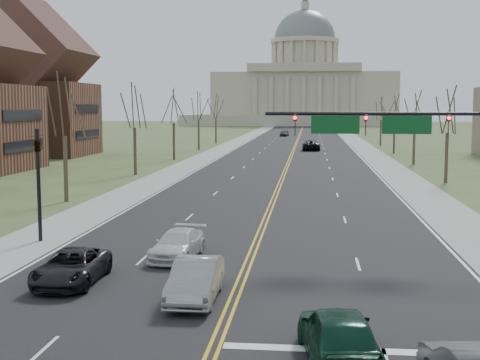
% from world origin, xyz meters
% --- Properties ---
extents(ground, '(600.00, 600.00, 0.00)m').
position_xyz_m(ground, '(0.00, 0.00, 0.00)').
color(ground, '#44542A').
rests_on(ground, ground).
extents(road, '(20.00, 380.00, 0.01)m').
position_xyz_m(road, '(0.00, 110.00, 0.01)').
color(road, black).
rests_on(road, ground).
extents(cross_road, '(120.00, 14.00, 0.01)m').
position_xyz_m(cross_road, '(0.00, 6.00, 0.01)').
color(cross_road, black).
rests_on(cross_road, ground).
extents(sidewalk_left, '(4.00, 380.00, 0.03)m').
position_xyz_m(sidewalk_left, '(-12.00, 110.00, 0.01)').
color(sidewalk_left, gray).
rests_on(sidewalk_left, ground).
extents(sidewalk_right, '(4.00, 380.00, 0.03)m').
position_xyz_m(sidewalk_right, '(12.00, 110.00, 0.01)').
color(sidewalk_right, gray).
rests_on(sidewalk_right, ground).
extents(center_line, '(0.42, 380.00, 0.01)m').
position_xyz_m(center_line, '(0.00, 110.00, 0.01)').
color(center_line, gold).
rests_on(center_line, road).
extents(edge_line_left, '(0.15, 380.00, 0.01)m').
position_xyz_m(edge_line_left, '(-9.80, 110.00, 0.01)').
color(edge_line_left, silver).
rests_on(edge_line_left, road).
extents(edge_line_right, '(0.15, 380.00, 0.01)m').
position_xyz_m(edge_line_right, '(9.80, 110.00, 0.01)').
color(edge_line_right, silver).
rests_on(edge_line_right, road).
extents(stop_bar, '(9.50, 0.50, 0.01)m').
position_xyz_m(stop_bar, '(5.00, -1.00, 0.01)').
color(stop_bar, silver).
rests_on(stop_bar, road).
extents(capitol, '(90.00, 60.00, 50.00)m').
position_xyz_m(capitol, '(0.00, 249.91, 14.20)').
color(capitol, '#B0A992').
rests_on(capitol, ground).
extents(signal_mast, '(12.12, 0.44, 7.20)m').
position_xyz_m(signal_mast, '(7.45, 13.50, 5.76)').
color(signal_mast, black).
rests_on(signal_mast, ground).
extents(signal_left, '(0.32, 0.36, 6.00)m').
position_xyz_m(signal_left, '(-11.50, 13.50, 3.71)').
color(signal_left, black).
rests_on(signal_left, ground).
extents(tree_l_0, '(3.96, 3.96, 9.00)m').
position_xyz_m(tree_l_0, '(-15.50, 28.00, 6.94)').
color(tree_l_0, '#3D2F24').
rests_on(tree_l_0, ground).
extents(tree_r_1, '(3.74, 3.74, 8.50)m').
position_xyz_m(tree_r_1, '(15.50, 44.00, 6.55)').
color(tree_r_1, '#3D2F24').
rests_on(tree_r_1, ground).
extents(tree_l_1, '(3.96, 3.96, 9.00)m').
position_xyz_m(tree_l_1, '(-15.50, 48.00, 6.94)').
color(tree_l_1, '#3D2F24').
rests_on(tree_l_1, ground).
extents(tree_r_2, '(3.74, 3.74, 8.50)m').
position_xyz_m(tree_r_2, '(15.50, 64.00, 6.55)').
color(tree_r_2, '#3D2F24').
rests_on(tree_r_2, ground).
extents(tree_l_2, '(3.96, 3.96, 9.00)m').
position_xyz_m(tree_l_2, '(-15.50, 68.00, 6.94)').
color(tree_l_2, '#3D2F24').
rests_on(tree_l_2, ground).
extents(tree_r_3, '(3.74, 3.74, 8.50)m').
position_xyz_m(tree_r_3, '(15.50, 84.00, 6.55)').
color(tree_r_3, '#3D2F24').
rests_on(tree_r_3, ground).
extents(tree_l_3, '(3.96, 3.96, 9.00)m').
position_xyz_m(tree_l_3, '(-15.50, 88.00, 6.94)').
color(tree_l_3, '#3D2F24').
rests_on(tree_l_3, ground).
extents(tree_r_4, '(3.74, 3.74, 8.50)m').
position_xyz_m(tree_r_4, '(15.50, 104.00, 6.55)').
color(tree_r_4, '#3D2F24').
rests_on(tree_r_4, ground).
extents(tree_l_4, '(3.96, 3.96, 9.00)m').
position_xyz_m(tree_l_4, '(-15.50, 108.00, 6.94)').
color(tree_l_4, '#3D2F24').
rests_on(tree_l_4, ground).
extents(bldg_left_far, '(17.10, 14.28, 23.25)m').
position_xyz_m(bldg_left_far, '(-38.00, 74.00, 9.54)').
color(bldg_left_far, brown).
rests_on(bldg_left_far, ground).
extents(car_nb_inner_lead, '(2.51, 5.02, 1.64)m').
position_xyz_m(car_nb_inner_lead, '(3.63, -2.02, 0.83)').
color(car_nb_inner_lead, black).
rests_on(car_nb_inner_lead, road).
extents(car_sb_inner_lead, '(1.64, 4.63, 1.52)m').
position_xyz_m(car_sb_inner_lead, '(-1.39, 3.60, 0.77)').
color(car_sb_inner_lead, gray).
rests_on(car_sb_inner_lead, road).
extents(car_sb_outer_lead, '(2.35, 4.92, 1.35)m').
position_xyz_m(car_sb_outer_lead, '(-6.80, 5.40, 0.69)').
color(car_sb_outer_lead, black).
rests_on(car_sb_outer_lead, road).
extents(car_sb_inner_second, '(2.33, 4.73, 1.32)m').
position_xyz_m(car_sb_inner_second, '(-3.40, 10.27, 0.67)').
color(car_sb_inner_second, silver).
rests_on(car_sb_inner_second, road).
extents(car_far_nb, '(2.90, 6.08, 1.68)m').
position_xyz_m(car_far_nb, '(2.87, 89.23, 0.85)').
color(car_far_nb, black).
rests_on(car_far_nb, road).
extents(car_far_sb, '(2.33, 4.54, 1.48)m').
position_xyz_m(car_far_sb, '(-3.52, 140.52, 0.75)').
color(car_far_sb, '#414247').
rests_on(car_far_sb, road).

